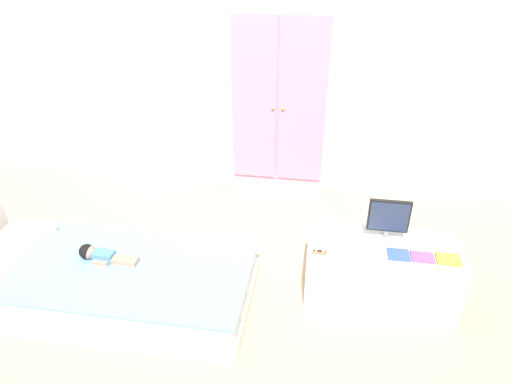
# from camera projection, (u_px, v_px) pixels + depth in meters

# --- Properties ---
(ground_plane) EXTENTS (10.00, 10.00, 0.02)m
(ground_plane) POSITION_uv_depth(u_px,v_px,m) (213.00, 292.00, 3.03)
(ground_plane) COLOR tan
(back_wall) EXTENTS (6.40, 0.05, 2.70)m
(back_wall) POSITION_uv_depth(u_px,v_px,m) (251.00, 34.00, 3.70)
(back_wall) COLOR silver
(back_wall) RESTS_ON ground_plane
(bed) EXTENTS (1.77, 0.83, 0.26)m
(bed) POSITION_uv_depth(u_px,v_px,m) (113.00, 282.00, 2.91)
(bed) COLOR silver
(bed) RESTS_ON ground_plane
(pillow) EXTENTS (0.32, 0.59, 0.07)m
(pillow) POSITION_uv_depth(u_px,v_px,m) (9.00, 251.00, 2.92)
(pillow) COLOR white
(pillow) RESTS_ON bed
(doll) EXTENTS (0.39, 0.14, 0.10)m
(doll) POSITION_uv_depth(u_px,v_px,m) (97.00, 254.00, 2.89)
(doll) COLOR #4C84C6
(doll) RESTS_ON bed
(wardrobe) EXTENTS (0.78, 0.25, 1.65)m
(wardrobe) POSITION_uv_depth(u_px,v_px,m) (279.00, 103.00, 3.79)
(wardrobe) COLOR #E599BC
(wardrobe) RESTS_ON ground_plane
(tv_stand) EXTENTS (0.93, 0.42, 0.41)m
(tv_stand) POSITION_uv_depth(u_px,v_px,m) (380.00, 271.00, 2.88)
(tv_stand) COLOR silver
(tv_stand) RESTS_ON ground_plane
(tv_monitor) EXTENTS (0.25, 0.10, 0.27)m
(tv_monitor) POSITION_uv_depth(u_px,v_px,m) (389.00, 218.00, 2.76)
(tv_monitor) COLOR #99999E
(tv_monitor) RESTS_ON tv_stand
(rocking_horse_toy) EXTENTS (0.09, 0.04, 0.11)m
(rocking_horse_toy) POSITION_uv_depth(u_px,v_px,m) (321.00, 247.00, 2.68)
(rocking_horse_toy) COLOR #8E6642
(rocking_horse_toy) RESTS_ON tv_stand
(book_blue) EXTENTS (0.13, 0.11, 0.02)m
(book_blue) POSITION_uv_depth(u_px,v_px,m) (398.00, 255.00, 2.68)
(book_blue) COLOR blue
(book_blue) RESTS_ON tv_stand
(book_purple) EXTENTS (0.13, 0.10, 0.01)m
(book_purple) POSITION_uv_depth(u_px,v_px,m) (423.00, 257.00, 2.66)
(book_purple) COLOR #8E51B2
(book_purple) RESTS_ON tv_stand
(book_yellow) EXTENTS (0.14, 0.11, 0.02)m
(book_yellow) POSITION_uv_depth(u_px,v_px,m) (448.00, 259.00, 2.64)
(book_yellow) COLOR gold
(book_yellow) RESTS_ON tv_stand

